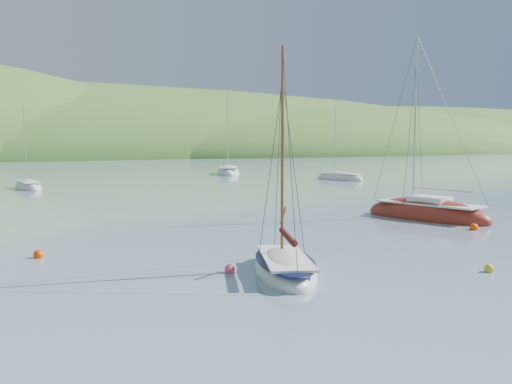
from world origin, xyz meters
name	(u,v)px	position (x,y,z in m)	size (l,w,h in m)	color
ground	(406,286)	(0.00, 0.00, 0.00)	(700.00, 700.00, 0.00)	slate
daysailer_white	(285,268)	(-2.92, 3.39, 0.21)	(4.15, 6.38, 9.20)	silver
sloop_red	(427,215)	(12.33, 12.27, 0.23)	(5.23, 8.94, 12.52)	maroon
distant_sloop_a	(28,187)	(-8.61, 46.35, 0.16)	(2.97, 6.45, 8.89)	silver
distant_sloop_b	(228,173)	(18.64, 58.56, 0.20)	(6.05, 9.31, 12.53)	silver
distant_sloop_d	(340,178)	(26.68, 42.80, 0.17)	(4.35, 7.11, 9.58)	silver
mooring_buoys	(322,248)	(0.79, 6.59, 0.12)	(23.01, 10.78, 0.48)	yellow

